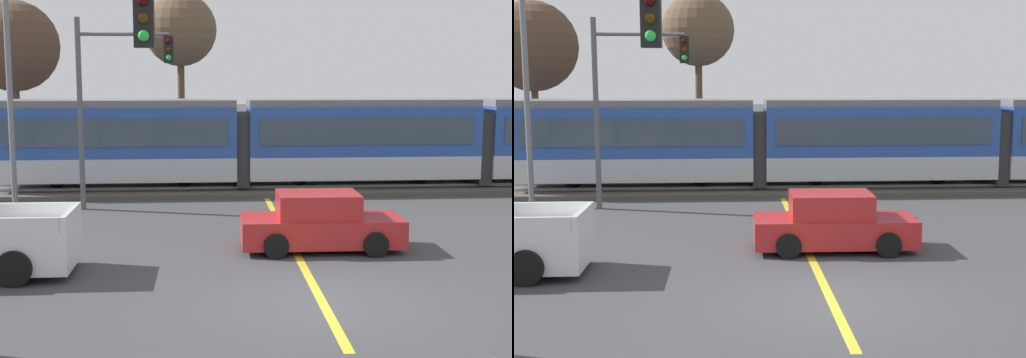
# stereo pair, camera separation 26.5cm
# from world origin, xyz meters

# --- Properties ---
(ground_plane) EXTENTS (200.00, 200.00, 0.00)m
(ground_plane) POSITION_xyz_m (0.00, 0.00, 0.00)
(ground_plane) COLOR #3D3D3F
(track_bed) EXTENTS (120.00, 4.00, 0.18)m
(track_bed) POSITION_xyz_m (0.00, 14.32, 0.09)
(track_bed) COLOR #4C4742
(track_bed) RESTS_ON ground
(rail_near) EXTENTS (120.00, 0.08, 0.10)m
(rail_near) POSITION_xyz_m (0.00, 13.60, 0.23)
(rail_near) COLOR #939399
(rail_near) RESTS_ON track_bed
(rail_far) EXTENTS (120.00, 0.08, 0.10)m
(rail_far) POSITION_xyz_m (0.00, 15.04, 0.23)
(rail_far) COLOR #939399
(rail_far) RESTS_ON track_bed
(light_rail_tram) EXTENTS (28.00, 2.64, 3.43)m
(light_rail_tram) POSITION_xyz_m (3.93, 14.31, 2.05)
(light_rail_tram) COLOR #B7BAC1
(light_rail_tram) RESTS_ON track_bed
(lane_centre_line) EXTENTS (0.20, 14.96, 0.01)m
(lane_centre_line) POSITION_xyz_m (0.00, 4.84, 0.00)
(lane_centre_line) COLOR gold
(lane_centre_line) RESTS_ON ground
(sedan_crossing) EXTENTS (4.22, 1.97, 1.52)m
(sedan_crossing) POSITION_xyz_m (0.68, 4.43, 0.70)
(sedan_crossing) COLOR #B22323
(sedan_crossing) RESTS_ON ground
(traffic_light_far_left) EXTENTS (3.25, 0.38, 6.45)m
(traffic_light_far_left) POSITION_xyz_m (-5.44, 10.73, 4.16)
(traffic_light_far_left) COLOR #515459
(traffic_light_far_left) RESTS_ON ground
(traffic_light_near_left) EXTENTS (3.75, 0.38, 6.33)m
(traffic_light_near_left) POSITION_xyz_m (-5.56, -2.05, 4.18)
(traffic_light_near_left) COLOR #515459
(traffic_light_near_left) RESTS_ON ground
(street_lamp_west) EXTENTS (1.99, 0.28, 8.58)m
(street_lamp_west) POSITION_xyz_m (-8.76, 11.45, 4.84)
(street_lamp_west) COLOR slate
(street_lamp_west) RESTS_ON ground
(bare_tree_far_west) EXTENTS (4.15, 4.15, 7.94)m
(bare_tree_far_west) POSITION_xyz_m (-10.93, 20.19, 5.84)
(bare_tree_far_west) COLOR brown
(bare_tree_far_west) RESTS_ON ground
(bare_tree_west) EXTENTS (3.29, 3.29, 8.24)m
(bare_tree_west) POSITION_xyz_m (-3.31, 19.34, 6.53)
(bare_tree_west) COLOR brown
(bare_tree_west) RESTS_ON ground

